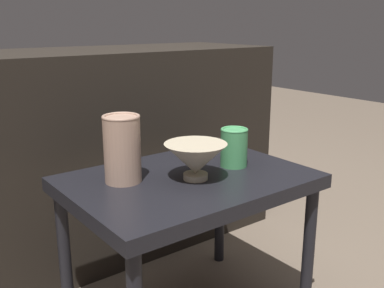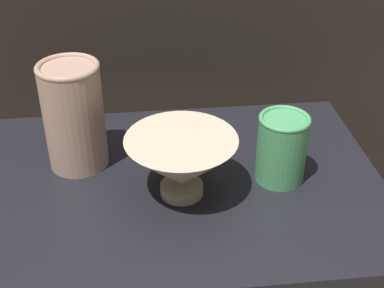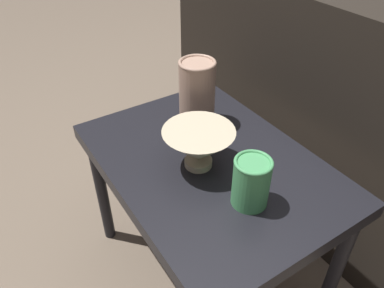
# 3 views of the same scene
# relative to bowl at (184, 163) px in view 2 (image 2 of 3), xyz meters

# --- Properties ---
(table) EXTENTS (0.67, 0.48, 0.46)m
(table) POSITION_rel_bowl_xyz_m (-0.00, 0.03, -0.11)
(table) COLOR black
(table) RESTS_ON ground_plane
(couch_backdrop) EXTENTS (1.42, 0.50, 0.79)m
(couch_backdrop) POSITION_rel_bowl_xyz_m (-0.00, 0.64, -0.13)
(couch_backdrop) COLOR black
(couch_backdrop) RESTS_ON ground_plane
(bowl) EXTENTS (0.17, 0.17, 0.10)m
(bowl) POSITION_rel_bowl_xyz_m (0.00, 0.00, 0.00)
(bowl) COLOR #C1B293
(bowl) RESTS_ON table
(vase_textured_left) EXTENTS (0.10, 0.10, 0.19)m
(vase_textured_left) POSITION_rel_bowl_xyz_m (-0.17, 0.11, 0.04)
(vase_textured_left) COLOR tan
(vase_textured_left) RESTS_ON table
(vase_colorful_right) EXTENTS (0.08, 0.08, 0.12)m
(vase_colorful_right) POSITION_rel_bowl_xyz_m (0.16, 0.02, 0.00)
(vase_colorful_right) COLOR #47995B
(vase_colorful_right) RESTS_ON table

